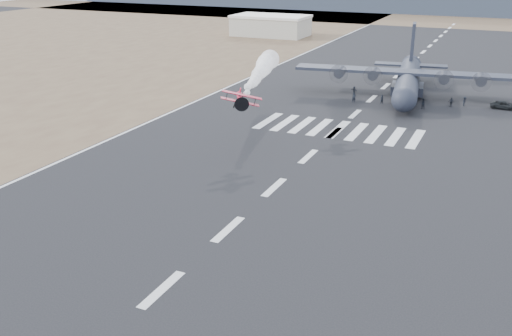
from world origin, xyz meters
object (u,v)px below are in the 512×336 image
Objects in this scene: crew_f at (354,91)px; aerobatic_biplane at (240,99)px; support_vehicle at (505,105)px; crew_a at (354,98)px; transport_aircraft at (408,78)px; crew_h at (423,103)px; crew_d at (451,102)px; crew_e at (396,97)px; crew_g at (382,99)px; hangar_left at (271,25)px; crew_c at (465,101)px; crew_b at (403,100)px.

aerobatic_biplane is at bearing -79.33° from crew_f.
support_vehicle is 26.43m from crew_a.
transport_aircraft is 10.72m from crew_h.
support_vehicle is at bearing 171.80° from crew_h.
crew_d is (8.96, -5.96, -2.36)m from transport_aircraft.
crew_e is 0.97× the size of crew_g.
hangar_left is 14.58× the size of crew_c.
crew_b is at bearing 49.32° from aerobatic_biplane.
hangar_left is at bearing 5.24° from crew_e.
hangar_left is 4.46× the size of aerobatic_biplane.
crew_a is 1.19× the size of crew_e.
crew_c reaches higher than crew_g.
crew_b is at bearing -152.19° from crew_d.
crew_b is at bearing -43.25° from crew_h.
aerobatic_biplane reaches higher than crew_g.
crew_c is 2.62m from crew_d.
crew_d is at bearing 7.21° from crew_a.
hangar_left is 98.98m from crew_c.
crew_b is (-16.87, -4.90, 0.28)m from support_vehicle.
crew_d is (7.99, 2.76, -0.11)m from crew_b.
hangar_left reaches higher than crew_d.
crew_f is 0.87× the size of crew_h.
crew_c is (68.53, -71.37, -2.57)m from hangar_left.
support_vehicle is 2.92× the size of crew_f.
transport_aircraft is 6.46m from crew_e.
crew_c is at bearing -115.66° from crew_e.
crew_g is at bearing 8.37° from crew_a.
crew_d reaches higher than crew_e.
crew_d is 1.03× the size of crew_g.
crew_a is at bearing -101.18° from crew_b.
crew_c is at bearing 9.74° from crew_a.
crew_g is at bearing -107.55° from crew_b.
crew_c is 8.31m from crew_h.
crew_a is 1.01× the size of crew_h.
crew_c is 14.74m from crew_g.
aerobatic_biplane is 0.13× the size of transport_aircraft.
hangar_left reaches higher than crew_c.
crew_g is at bearing -17.33° from crew_f.
crew_a is 8.89m from crew_b.
transport_aircraft is at bearing -41.64° from crew_e.
crew_h is (-4.47, -3.52, 0.10)m from crew_d.
crew_d reaches higher than support_vehicle.
crew_h is (3.52, -0.76, -0.01)m from crew_b.
crew_h reaches higher than crew_e.
crew_a is at bearing 61.65° from aerobatic_biplane.
crew_g is (-2.90, -9.06, -2.38)m from transport_aircraft.
transport_aircraft reaches higher than crew_d.
transport_aircraft reaches higher than crew_g.
crew_a is (7.52, 32.48, -6.29)m from aerobatic_biplane.
crew_b is 1.16× the size of crew_g.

